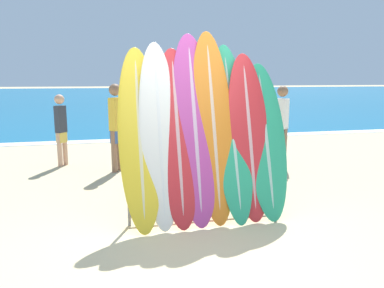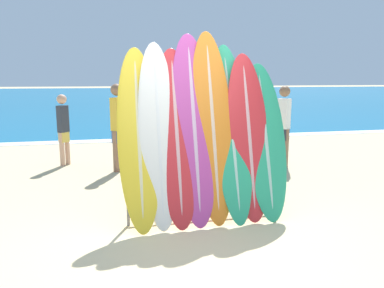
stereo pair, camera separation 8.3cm
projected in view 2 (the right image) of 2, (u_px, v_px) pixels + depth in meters
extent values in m
plane|color=#CCB789|center=(200.00, 244.00, 4.27)|extent=(160.00, 160.00, 0.00)
cube|color=#146693|center=(119.00, 95.00, 40.01)|extent=(120.00, 60.00, 0.00)
cube|color=white|center=(143.00, 140.00, 11.44)|extent=(120.00, 0.60, 0.01)
cylinder|color=slate|center=(128.00, 193.00, 4.73)|extent=(0.04, 0.04, 0.87)
cylinder|color=slate|center=(276.00, 184.00, 5.15)|extent=(0.04, 0.04, 0.87)
cylinder|color=slate|center=(205.00, 158.00, 4.87)|extent=(2.06, 0.04, 0.04)
cylinder|color=slate|center=(205.00, 211.00, 4.99)|extent=(2.06, 0.04, 0.04)
ellipsoid|color=yellow|center=(139.00, 136.00, 4.72)|extent=(0.54, 0.96, 2.28)
ellipsoid|color=beige|center=(139.00, 136.00, 4.72)|extent=(0.10, 0.93, 2.20)
ellipsoid|color=silver|center=(159.00, 133.00, 4.76)|extent=(0.51, 0.87, 2.35)
ellipsoid|color=silver|center=(159.00, 133.00, 4.76)|extent=(0.09, 0.84, 2.26)
ellipsoid|color=red|center=(177.00, 136.00, 4.80)|extent=(0.55, 0.88, 2.28)
ellipsoid|color=#D19A9C|center=(177.00, 136.00, 4.80)|extent=(0.10, 0.86, 2.19)
ellipsoid|color=#B23D8E|center=(194.00, 127.00, 4.86)|extent=(0.59, 0.91, 2.47)
ellipsoid|color=#CAA1BE|center=(194.00, 127.00, 4.86)|extent=(0.11, 0.88, 2.38)
ellipsoid|color=orange|center=(212.00, 126.00, 4.91)|extent=(0.55, 0.86, 2.51)
ellipsoid|color=beige|center=(212.00, 126.00, 4.91)|extent=(0.10, 0.83, 2.41)
ellipsoid|color=#289E70|center=(232.00, 131.00, 4.98)|extent=(0.52, 0.95, 2.34)
ellipsoid|color=#9AC3B3|center=(232.00, 131.00, 4.98)|extent=(0.09, 0.92, 2.25)
ellipsoid|color=red|center=(249.00, 136.00, 4.99)|extent=(0.56, 0.73, 2.21)
ellipsoid|color=#D19A9C|center=(249.00, 136.00, 4.99)|extent=(0.10, 0.71, 2.13)
ellipsoid|color=#289E70|center=(265.00, 140.00, 5.04)|extent=(0.57, 0.79, 2.08)
ellipsoid|color=#9AC3B3|center=(265.00, 140.00, 5.04)|extent=(0.10, 0.76, 2.00)
cylinder|color=#846047|center=(116.00, 151.00, 7.49)|extent=(0.12, 0.12, 0.83)
cylinder|color=#846047|center=(121.00, 150.00, 7.65)|extent=(0.12, 0.12, 0.83)
cube|color=#385693|center=(118.00, 136.00, 7.52)|extent=(0.26, 0.27, 0.25)
cube|color=gold|center=(117.00, 114.00, 7.44)|extent=(0.29, 0.30, 0.65)
sphere|color=#846047|center=(116.00, 90.00, 7.36)|extent=(0.24, 0.24, 0.24)
cylinder|color=#846047|center=(286.00, 148.00, 7.92)|extent=(0.11, 0.11, 0.81)
cylinder|color=#846047|center=(279.00, 147.00, 8.05)|extent=(0.11, 0.11, 0.81)
cube|color=#282D38|center=(283.00, 134.00, 7.93)|extent=(0.24, 0.27, 0.24)
cube|color=white|center=(284.00, 114.00, 7.86)|extent=(0.26, 0.29, 0.63)
sphere|color=#846047|center=(285.00, 91.00, 7.77)|extent=(0.23, 0.23, 0.23)
cylinder|color=tan|center=(67.00, 148.00, 8.14)|extent=(0.10, 0.10, 0.72)
cylinder|color=tan|center=(62.00, 149.00, 8.00)|extent=(0.10, 0.10, 0.72)
cube|color=gold|center=(64.00, 137.00, 8.02)|extent=(0.23, 0.24, 0.22)
cube|color=#2D333D|center=(63.00, 119.00, 7.96)|extent=(0.25, 0.26, 0.57)
sphere|color=tan|center=(62.00, 99.00, 7.88)|extent=(0.20, 0.20, 0.20)
cylinder|color=beige|center=(198.00, 160.00, 6.84)|extent=(0.11, 0.11, 0.77)
cylinder|color=beige|center=(204.00, 162.00, 6.71)|extent=(0.11, 0.11, 0.77)
cube|color=#385693|center=(201.00, 146.00, 6.73)|extent=(0.22, 0.25, 0.23)
cube|color=#DB3842|center=(201.00, 123.00, 6.66)|extent=(0.24, 0.28, 0.60)
sphere|color=beige|center=(201.00, 98.00, 6.58)|extent=(0.22, 0.22, 0.22)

